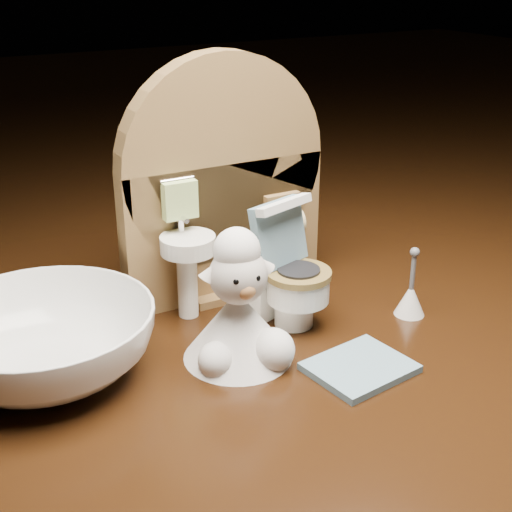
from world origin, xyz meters
The scene contains 6 objects.
backdrop_panel centered at (0.00, 0.06, 0.07)m, with size 0.13×0.05×0.15m.
toy_toilet centered at (0.01, 0.01, 0.03)m, with size 0.04×0.05×0.07m.
bath_mat centered at (0.02, -0.05, 0.00)m, with size 0.05×0.04×0.00m, color slate.
toilet_brush centered at (0.08, -0.02, 0.01)m, with size 0.02×0.02×0.04m.
plush_lamb centered at (-0.03, -0.01, 0.03)m, with size 0.06×0.06×0.08m.
ceramic_bowl centered at (-0.12, 0.02, 0.02)m, with size 0.11×0.11×0.04m, color white.
Camera 1 is at (-0.18, -0.30, 0.20)m, focal length 50.00 mm.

